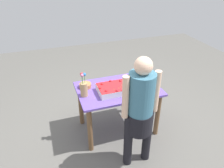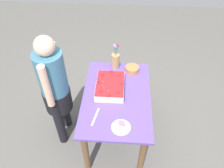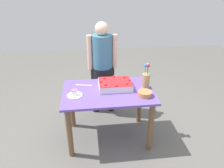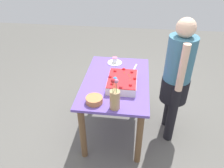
% 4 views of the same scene
% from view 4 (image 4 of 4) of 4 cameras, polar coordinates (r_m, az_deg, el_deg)
% --- Properties ---
extents(ground_plane, '(8.00, 8.00, 0.00)m').
position_cam_4_polar(ground_plane, '(3.00, 0.93, -11.03)').
color(ground_plane, '#5F5D57').
extents(dining_table, '(1.17, 0.76, 0.74)m').
position_cam_4_polar(dining_table, '(2.62, 1.04, -1.63)').
color(dining_table, '#664BAC').
rests_on(dining_table, ground_plane).
extents(sheet_cake, '(0.43, 0.32, 0.12)m').
position_cam_4_polar(sheet_cake, '(2.42, 2.69, 0.62)').
color(sheet_cake, white).
rests_on(sheet_cake, dining_table).
extents(serving_plate_with_slice, '(0.19, 0.19, 0.08)m').
position_cam_4_polar(serving_plate_with_slice, '(2.90, 0.72, 5.92)').
color(serving_plate_with_slice, white).
rests_on(serving_plate_with_slice, dining_table).
extents(cake_knife, '(0.23, 0.07, 0.00)m').
position_cam_4_polar(cake_knife, '(2.79, 5.92, 4.14)').
color(cake_knife, silver).
rests_on(cake_knife, dining_table).
extents(flower_vase, '(0.10, 0.10, 0.34)m').
position_cam_4_polar(flower_vase, '(2.06, 0.73, -3.62)').
color(flower_vase, tan).
rests_on(flower_vase, dining_table).
extents(fruit_bowl, '(0.17, 0.17, 0.06)m').
position_cam_4_polar(fruit_bowl, '(2.19, -4.67, -4.16)').
color(fruit_bowl, '#C07A44').
rests_on(fruit_bowl, dining_table).
extents(person_standing, '(0.45, 0.31, 1.49)m').
position_cam_4_polar(person_standing, '(2.53, 16.64, 2.30)').
color(person_standing, black).
rests_on(person_standing, ground_plane).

